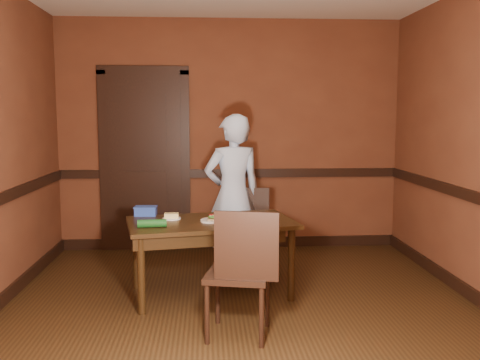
{
  "coord_description": "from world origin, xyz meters",
  "views": [
    {
      "loc": [
        -0.28,
        -4.07,
        1.59
      ],
      "look_at": [
        0.0,
        0.35,
        1.05
      ],
      "focal_mm": 40.0,
      "sensor_mm": 36.0,
      "label": 1
    }
  ],
  "objects": [
    {
      "name": "floor",
      "position": [
        0.0,
        0.0,
        0.0
      ],
      "size": [
        4.0,
        4.5,
        0.01
      ],
      "primitive_type": "cube",
      "color": "black",
      "rests_on": "ground"
    },
    {
      "name": "wall_back",
      "position": [
        0.0,
        2.25,
        1.35
      ],
      "size": [
        4.0,
        0.02,
        2.7
      ],
      "primitive_type": "cube",
      "color": "brown",
      "rests_on": "ground"
    },
    {
      "name": "wall_front",
      "position": [
        0.0,
        -2.25,
        1.35
      ],
      "size": [
        4.0,
        0.02,
        2.7
      ],
      "primitive_type": "cube",
      "color": "brown",
      "rests_on": "ground"
    },
    {
      "name": "dado_back",
      "position": [
        0.0,
        2.23,
        0.9
      ],
      "size": [
        4.0,
        0.03,
        0.1
      ],
      "primitive_type": "cube",
      "color": "black",
      "rests_on": "ground"
    },
    {
      "name": "baseboard_back",
      "position": [
        0.0,
        2.23,
        0.06
      ],
      "size": [
        4.0,
        0.03,
        0.12
      ],
      "primitive_type": "cube",
      "color": "black",
      "rests_on": "ground"
    },
    {
      "name": "door",
      "position": [
        -1.0,
        2.22,
        1.09
      ],
      "size": [
        1.05,
        0.07,
        2.2
      ],
      "color": "black",
      "rests_on": "ground"
    },
    {
      "name": "dining_table",
      "position": [
        -0.24,
        0.54,
        0.33
      ],
      "size": [
        1.55,
        1.05,
        0.67
      ],
      "primitive_type": "cube",
      "rotation": [
        0.0,
        0.0,
        0.19
      ],
      "color": "black",
      "rests_on": "floor"
    },
    {
      "name": "chair_far",
      "position": [
        0.17,
        1.04,
        0.43
      ],
      "size": [
        0.45,
        0.45,
        0.86
      ],
      "primitive_type": null,
      "rotation": [
        0.0,
        0.0,
        -0.12
      ],
      "color": "black",
      "rests_on": "floor"
    },
    {
      "name": "chair_near",
      "position": [
        -0.06,
        -0.35,
        0.47
      ],
      "size": [
        0.53,
        0.53,
        0.95
      ],
      "primitive_type": null,
      "rotation": [
        0.0,
        0.0,
        2.92
      ],
      "color": "black",
      "rests_on": "floor"
    },
    {
      "name": "person",
      "position": [
        -0.02,
        1.14,
        0.8
      ],
      "size": [
        0.66,
        0.53,
        1.6
      ],
      "primitive_type": "imported",
      "rotation": [
        0.0,
        0.0,
        3.41
      ],
      "color": "#AABEDA",
      "rests_on": "floor"
    },
    {
      "name": "sandwich_plate",
      "position": [
        -0.22,
        0.51,
        0.69
      ],
      "size": [
        0.23,
        0.23,
        0.06
      ],
      "rotation": [
        0.0,
        0.0,
        -0.2
      ],
      "color": "white",
      "rests_on": "dining_table"
    },
    {
      "name": "sauce_jar",
      "position": [
        -0.03,
        0.39,
        0.71
      ],
      "size": [
        0.07,
        0.07,
        0.09
      ],
      "rotation": [
        0.0,
        0.0,
        -0.22
      ],
      "color": "#5C8040",
      "rests_on": "dining_table"
    },
    {
      "name": "cheese_saucer",
      "position": [
        -0.59,
        0.64,
        0.69
      ],
      "size": [
        0.17,
        0.17,
        0.05
      ],
      "rotation": [
        0.0,
        0.0,
        -0.07
      ],
      "color": "white",
      "rests_on": "dining_table"
    },
    {
      "name": "food_tub",
      "position": [
        -0.84,
        0.82,
        0.71
      ],
      "size": [
        0.21,
        0.15,
        0.09
      ],
      "rotation": [
        0.0,
        0.0,
        -0.05
      ],
      "color": "#2C4DB6",
      "rests_on": "dining_table"
    },
    {
      "name": "wrapped_veg",
      "position": [
        -0.73,
        0.29,
        0.7
      ],
      "size": [
        0.24,
        0.09,
        0.07
      ],
      "primitive_type": "cylinder",
      "rotation": [
        0.0,
        1.57,
        0.09
      ],
      "color": "#164C19",
      "rests_on": "dining_table"
    }
  ]
}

